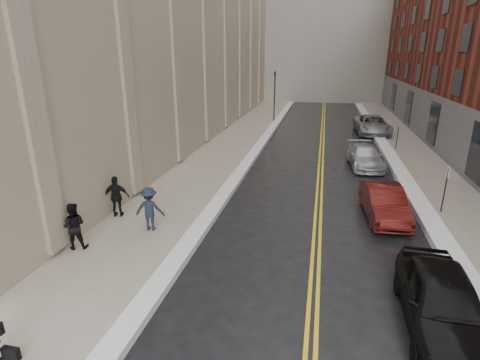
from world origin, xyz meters
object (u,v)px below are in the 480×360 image
at_px(car_black, 442,301).
at_px(car_silver_near, 365,156).
at_px(car_silver_far, 372,125).
at_px(pedestrian_a, 74,226).
at_px(pedestrian_b, 150,209).
at_px(pedestrian_c, 117,197).
at_px(car_maroon, 384,202).

bearing_deg(car_black, car_silver_near, 93.74).
height_order(car_silver_near, car_silver_far, car_silver_far).
bearing_deg(car_silver_far, car_black, -95.46).
bearing_deg(pedestrian_a, pedestrian_b, -156.90).
distance_m(pedestrian_b, pedestrian_c, 2.17).
distance_m(pedestrian_a, pedestrian_b, 2.84).
relative_size(car_black, pedestrian_b, 2.62).
xyz_separation_m(car_silver_near, pedestrian_b, (-9.29, -11.66, 0.38)).
xyz_separation_m(car_black, car_silver_near, (-0.57, 15.15, -0.13)).
relative_size(car_silver_near, pedestrian_c, 2.53).
bearing_deg(car_maroon, car_black, -90.71).
relative_size(car_black, pedestrian_c, 2.59).
height_order(car_silver_far, pedestrian_c, pedestrian_c).
bearing_deg(car_black, pedestrian_c, 161.19).
relative_size(car_maroon, pedestrian_a, 2.47).
xyz_separation_m(car_black, car_silver_far, (1.03, 25.97, 0.01)).
bearing_deg(car_silver_far, car_maroon, -97.77).
bearing_deg(car_silver_far, pedestrian_c, -123.97).
bearing_deg(pedestrian_c, pedestrian_b, 140.99).
bearing_deg(car_silver_near, car_black, -93.53).
xyz_separation_m(car_maroon, car_silver_far, (1.52, 18.89, 0.11)).
bearing_deg(car_maroon, pedestrian_a, -158.47).
distance_m(car_black, pedestrian_b, 10.46).
distance_m(car_black, car_silver_near, 15.16).
distance_m(car_maroon, car_silver_far, 18.95).
relative_size(car_black, pedestrian_a, 2.70).
xyz_separation_m(car_black, pedestrian_a, (-11.87, 1.49, 0.22)).
distance_m(car_silver_near, pedestrian_a, 17.73).
distance_m(pedestrian_a, pedestrian_c, 2.91).
bearing_deg(pedestrian_a, pedestrian_c, -112.61).
bearing_deg(car_silver_far, pedestrian_b, -119.02).
height_order(car_silver_near, pedestrian_b, pedestrian_b).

